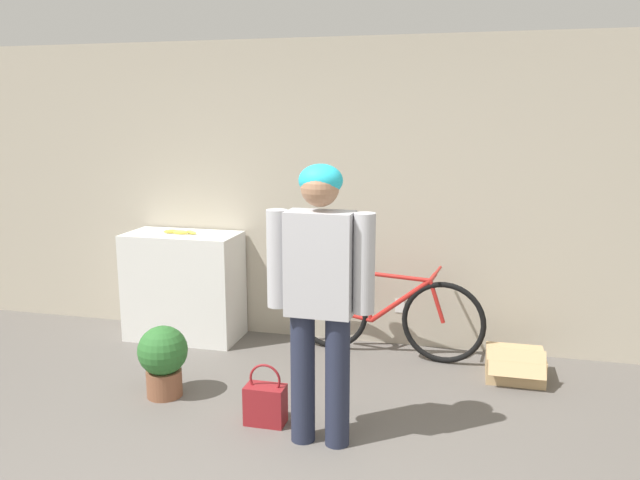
# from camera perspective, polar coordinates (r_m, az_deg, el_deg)

# --- Properties ---
(wall_back) EXTENTS (8.00, 0.07, 2.60)m
(wall_back) POSITION_cam_1_polar(r_m,az_deg,el_deg) (5.38, 1.75, 4.20)
(wall_back) COLOR #B7AD99
(wall_back) RESTS_ON ground_plane
(side_shelf) EXTENTS (0.99, 0.50, 0.95)m
(side_shelf) POSITION_cam_1_polar(r_m,az_deg,el_deg) (5.69, -12.32, -4.12)
(side_shelf) COLOR white
(side_shelf) RESTS_ON ground_plane
(person) EXTENTS (0.64, 0.24, 1.70)m
(person) POSITION_cam_1_polar(r_m,az_deg,el_deg) (3.64, 0.01, -4.03)
(person) COLOR #23283D
(person) RESTS_ON ground_plane
(bicycle) EXTENTS (1.63, 0.46, 0.75)m
(bicycle) POSITION_cam_1_polar(r_m,az_deg,el_deg) (5.21, 5.92, -6.69)
(bicycle) COLOR black
(bicycle) RESTS_ON ground_plane
(banana) EXTENTS (0.32, 0.09, 0.04)m
(banana) POSITION_cam_1_polar(r_m,az_deg,el_deg) (5.56, -12.66, 0.72)
(banana) COLOR #EAD64C
(banana) RESTS_ON side_shelf
(handbag) EXTENTS (0.26, 0.15, 0.41)m
(handbag) POSITION_cam_1_polar(r_m,az_deg,el_deg) (4.18, -5.01, -14.63)
(handbag) COLOR maroon
(handbag) RESTS_ON ground_plane
(cardboard_box) EXTENTS (0.43, 0.47, 0.28)m
(cardboard_box) POSITION_cam_1_polar(r_m,az_deg,el_deg) (5.06, 17.38, -10.83)
(cardboard_box) COLOR tan
(cardboard_box) RESTS_ON ground_plane
(potted_plant) EXTENTS (0.35, 0.35, 0.52)m
(potted_plant) POSITION_cam_1_polar(r_m,az_deg,el_deg) (4.61, -14.15, -10.38)
(potted_plant) COLOR brown
(potted_plant) RESTS_ON ground_plane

